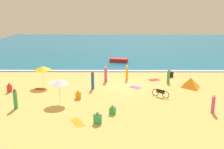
% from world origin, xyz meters
% --- Properties ---
extents(ground_plane, '(60.00, 60.00, 0.00)m').
position_xyz_m(ground_plane, '(0.00, 0.00, 0.00)').
color(ground_plane, '#EDBC60').
extents(ocean_water, '(60.00, 44.00, 0.10)m').
position_xyz_m(ocean_water, '(0.00, 28.00, 0.05)').
color(ocean_water, '#146B93').
rests_on(ocean_water, ground_plane).
extents(wave_breaker_foam, '(57.00, 0.70, 0.01)m').
position_xyz_m(wave_breaker_foam, '(0.00, 6.30, 0.10)').
color(wave_breaker_foam, white).
rests_on(wave_breaker_foam, ocean_water).
extents(beach_umbrella_0, '(2.30, 2.31, 2.25)m').
position_xyz_m(beach_umbrella_0, '(-9.16, -0.28, 2.00)').
color(beach_umbrella_0, silver).
rests_on(beach_umbrella_0, ground_plane).
extents(beach_umbrella_1, '(2.37, 2.36, 2.29)m').
position_xyz_m(beach_umbrella_1, '(-6.40, -5.36, 2.01)').
color(beach_umbrella_1, silver).
rests_on(beach_umbrella_1, ground_plane).
extents(beach_tent, '(2.00, 2.45, 1.04)m').
position_xyz_m(beach_tent, '(6.61, -0.59, 0.52)').
color(beach_tent, orange).
rests_on(beach_tent, ground_plane).
extents(parked_bicycle, '(1.47, 1.17, 0.76)m').
position_xyz_m(parked_bicycle, '(2.88, -3.71, 0.38)').
color(parked_bicycle, black).
rests_on(parked_bicycle, ground_plane).
extents(beachgoer_0, '(0.46, 0.46, 1.91)m').
position_xyz_m(beachgoer_0, '(-3.77, -1.19, 0.91)').
color(beachgoer_0, blue).
rests_on(beachgoer_0, ground_plane).
extents(beachgoer_1, '(0.66, 0.66, 0.84)m').
position_xyz_m(beachgoer_1, '(5.37, 3.59, 0.35)').
color(beachgoer_1, black).
rests_on(beachgoer_1, ground_plane).
extents(beachgoer_2, '(0.42, 0.42, 0.96)m').
position_xyz_m(beachgoer_2, '(-12.09, -2.32, 0.42)').
color(beachgoer_2, red).
rests_on(beachgoer_2, ground_plane).
extents(beachgoer_4, '(0.45, 0.45, 1.55)m').
position_xyz_m(beachgoer_4, '(4.57, 1.06, 0.72)').
color(beachgoer_4, green).
rests_on(beachgoer_4, ground_plane).
extents(beachgoer_5, '(0.40, 0.40, 1.55)m').
position_xyz_m(beachgoer_5, '(6.50, -7.58, 0.75)').
color(beachgoer_5, '#D84CA5').
rests_on(beachgoer_5, ground_plane).
extents(beachgoer_6, '(0.64, 0.64, 0.96)m').
position_xyz_m(beachgoer_6, '(-2.78, -9.63, 0.41)').
color(beachgoer_6, green).
rests_on(beachgoer_6, ground_plane).
extents(beachgoer_7, '(0.56, 0.56, 0.78)m').
position_xyz_m(beachgoer_7, '(-1.68, -7.86, 0.32)').
color(beachgoer_7, green).
rests_on(beachgoer_7, ground_plane).
extents(beachgoer_8, '(0.39, 0.39, 1.80)m').
position_xyz_m(beachgoer_8, '(-2.48, 1.51, 0.84)').
color(beachgoer_8, '#D84CA5').
rests_on(beachgoer_8, ground_plane).
extents(beachgoer_9, '(0.47, 0.47, 1.75)m').
position_xyz_m(beachgoer_9, '(-9.89, -6.74, 0.82)').
color(beachgoer_9, green).
rests_on(beachgoer_9, ground_plane).
extents(beachgoer_10, '(0.58, 0.58, 0.85)m').
position_xyz_m(beachgoer_10, '(-4.91, -4.23, 0.35)').
color(beachgoer_10, orange).
rests_on(beachgoer_10, ground_plane).
extents(beachgoer_11, '(0.33, 0.33, 1.77)m').
position_xyz_m(beachgoer_11, '(-0.04, 2.29, 0.89)').
color(beachgoer_11, orange).
rests_on(beachgoer_11, ground_plane).
extents(beach_towel_0, '(1.16, 0.94, 0.01)m').
position_xyz_m(beach_towel_0, '(-9.30, -1.34, 0.01)').
color(beach_towel_0, red).
rests_on(beach_towel_0, ground_plane).
extents(beach_towel_1, '(1.31, 1.70, 0.01)m').
position_xyz_m(beach_towel_1, '(-4.30, -9.51, 0.01)').
color(beach_towel_1, orange).
rests_on(beach_towel_1, ground_plane).
extents(beach_towel_2, '(1.52, 1.48, 0.01)m').
position_xyz_m(beach_towel_2, '(0.73, -0.71, 0.01)').
color(beach_towel_2, '#D84CA5').
rests_on(beach_towel_2, ground_plane).
extents(beach_towel_3, '(1.51, 1.32, 0.01)m').
position_xyz_m(beach_towel_3, '(3.15, 2.20, 0.01)').
color(beach_towel_3, red).
rests_on(beach_towel_3, ground_plane).
extents(small_boat_0, '(2.84, 1.69, 0.53)m').
position_xyz_m(small_boat_0, '(-0.80, 11.88, 0.37)').
color(small_boat_0, red).
rests_on(small_boat_0, ocean_water).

